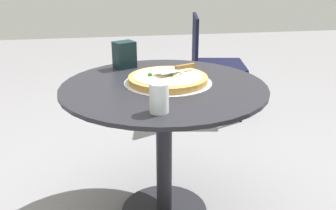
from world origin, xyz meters
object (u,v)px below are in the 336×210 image
(pizza_on_tray, at_px, (168,79))
(patio_chair_far, at_px, (209,58))
(patio_table, at_px, (164,118))
(drinking_cup, at_px, (159,98))
(pizza_server, at_px, (177,69))
(napkin_dispenser, at_px, (124,55))

(pizza_on_tray, height_order, patio_chair_far, patio_chair_far)
(patio_table, height_order, drinking_cup, drinking_cup)
(pizza_server, bearing_deg, pizza_on_tray, -143.50)
(pizza_server, relative_size, napkin_dispenser, 1.51)
(pizza_server, distance_m, drinking_cup, 0.41)
(pizza_on_tray, distance_m, patio_chair_far, 1.40)
(patio_table, xyz_separation_m, napkin_dispenser, (-0.16, 0.33, 0.24))
(patio_table, distance_m, pizza_server, 0.24)
(pizza_server, xyz_separation_m, drinking_cup, (-0.14, -0.39, -0.00))
(drinking_cup, bearing_deg, patio_table, 78.26)
(patio_table, relative_size, patio_chair_far, 1.14)
(patio_table, height_order, pizza_on_tray, pizza_on_tray)
(patio_table, distance_m, patio_chair_far, 1.42)
(pizza_on_tray, distance_m, drinking_cup, 0.37)
(napkin_dispenser, bearing_deg, pizza_on_tray, 95.53)
(pizza_on_tray, height_order, napkin_dispenser, napkin_dispenser)
(pizza_server, bearing_deg, patio_chair_far, 67.61)
(patio_table, xyz_separation_m, patio_chair_far, (0.58, 1.29, -0.04))
(patio_table, bearing_deg, patio_chair_far, 65.91)
(patio_chair_far, bearing_deg, napkin_dispenser, -127.50)
(patio_table, height_order, pizza_server, pizza_server)
(pizza_on_tray, relative_size, drinking_cup, 3.59)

